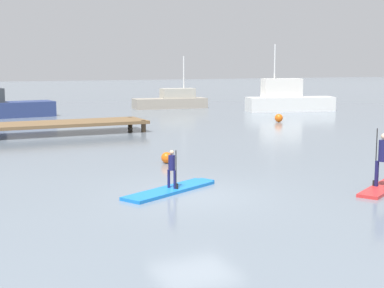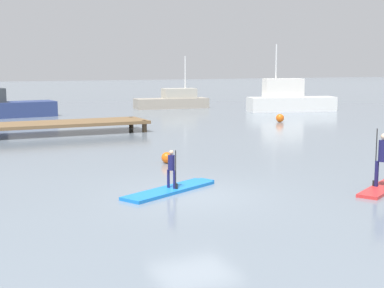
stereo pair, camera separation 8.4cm
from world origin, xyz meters
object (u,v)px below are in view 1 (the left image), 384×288
object	(u,v)px
fishing_boat_green_midground	(172,101)
paddler_child_solo	(172,167)
trawler_grey_distant	(288,99)
paddler_adult	(383,156)
paddleboard_near	(172,190)
mooring_buoy_near	(279,118)
mooring_buoy_mid	(167,158)

from	to	relation	value
fishing_boat_green_midground	paddler_child_solo	bearing A→B (deg)	-113.44
fishing_boat_green_midground	trawler_grey_distant	size ratio (longest dim) A/B	0.88
paddler_adult	paddler_child_solo	bearing A→B (deg)	156.17
paddleboard_near	fishing_boat_green_midground	size ratio (longest dim) A/B	0.54
paddler_adult	fishing_boat_green_midground	xyz separation A→B (m)	(7.27, 33.41, -0.40)
trawler_grey_distant	mooring_buoy_near	size ratio (longest dim) A/B	13.74
paddler_child_solo	mooring_buoy_mid	world-z (taller)	paddler_child_solo
paddler_child_solo	paddleboard_near	bearing A→B (deg)	171.38
mooring_buoy_near	mooring_buoy_mid	distance (m)	17.61
fishing_boat_green_midground	mooring_buoy_near	size ratio (longest dim) A/B	12.04
mooring_buoy_near	paddler_adult	bearing A→B (deg)	-115.41
paddleboard_near	trawler_grey_distant	xyz separation A→B (m)	(21.01, 23.67, 0.93)
paddleboard_near	mooring_buoy_mid	world-z (taller)	mooring_buoy_mid
paddleboard_near	mooring_buoy_mid	distance (m)	5.04
paddler_child_solo	trawler_grey_distant	xyz separation A→B (m)	(20.99, 23.67, 0.20)
paddleboard_near	trawler_grey_distant	distance (m)	31.66
paddleboard_near	paddler_adult	world-z (taller)	paddler_adult
paddleboard_near	mooring_buoy_near	xyz separation A→B (m)	(15.09, 16.29, 0.23)
paddleboard_near	mooring_buoy_mid	bearing A→B (deg)	68.77
paddler_adult	trawler_grey_distant	bearing A→B (deg)	60.46
fishing_boat_green_midground	mooring_buoy_mid	bearing A→B (deg)	-113.87
paddler_child_solo	fishing_boat_green_midground	distance (m)	33.50
paddleboard_near	fishing_boat_green_midground	world-z (taller)	fishing_boat_green_midground
mooring_buoy_near	paddleboard_near	bearing A→B (deg)	-132.81
paddler_child_solo	trawler_grey_distant	bearing A→B (deg)	48.43
paddler_adult	mooring_buoy_near	distance (m)	21.01
paddleboard_near	paddler_adult	size ratio (longest dim) A/B	1.99
paddler_child_solo	fishing_boat_green_midground	world-z (taller)	fishing_boat_green_midground
paddler_child_solo	paddler_adult	world-z (taller)	paddler_adult
mooring_buoy_mid	fishing_boat_green_midground	bearing A→B (deg)	66.13
paddler_child_solo	paddler_adult	size ratio (longest dim) A/B	0.66
paddleboard_near	fishing_boat_green_midground	bearing A→B (deg)	66.53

